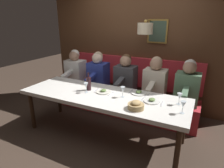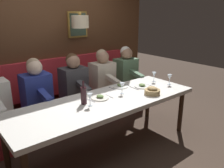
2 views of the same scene
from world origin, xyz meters
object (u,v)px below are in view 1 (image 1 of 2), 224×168
diner_farthest (75,69)px  wine_glass_1 (183,105)px  diner_middle (125,76)px  diner_far (98,72)px  bread_bowl (136,105)px  wine_bottle (89,83)px  dining_table (102,98)px  wine_glass_2 (123,90)px  diner_nearest (187,84)px  diner_near (155,80)px  wine_glass_0 (180,97)px  wine_glass_3 (86,86)px

diner_farthest → wine_glass_1: diner_farthest is taller
diner_middle → diner_far: 0.62m
bread_bowl → wine_bottle: bearing=71.5°
dining_table → wine_glass_2: (0.05, -0.33, 0.18)m
bread_bowl → wine_glass_1: bearing=-76.3°
diner_far → wine_glass_1: (-0.99, -1.80, 0.04)m
diner_nearest → diner_far: size_ratio=1.00×
diner_near → wine_bottle: size_ratio=2.64×
diner_farthest → wine_glass_0: (-0.73, -2.31, 0.04)m
dining_table → diner_far: bearing=34.0°
wine_glass_0 → diner_near: bearing=35.6°
diner_middle → diner_near: bearing=-90.0°
wine_bottle → bread_bowl: 0.99m
diner_nearest → bread_bowl: (-1.12, 0.52, -0.03)m
dining_table → diner_middle: bearing=-1.7°
wine_glass_2 → wine_bottle: 0.63m
diner_farthest → wine_glass_2: (-0.83, -1.50, 0.04)m
diner_middle → wine_glass_1: (-0.99, -1.18, 0.04)m
wine_glass_3 → diner_farthest: bearing=44.4°
wine_glass_0 → dining_table: bearing=97.7°
wine_glass_1 → wine_bottle: (0.18, 1.51, -0.00)m
wine_glass_2 → wine_bottle: wine_bottle is taller
wine_glass_3 → bread_bowl: (-0.21, -0.92, -0.07)m
diner_middle → wine_glass_2: bearing=-160.2°
diner_far → bread_bowl: diner_far is taller
diner_near → wine_glass_0: size_ratio=4.82×
wine_glass_2 → diner_middle: bearing=19.8°
wine_glass_0 → wine_glass_1: 0.27m
diner_farthest → bread_bowl: bearing=-121.7°
wine_glass_1 → wine_glass_3: bearing=87.4°
diner_farthest → wine_bottle: 1.19m
diner_nearest → wine_glass_0: bearing=177.2°
diner_near → bread_bowl: (-1.12, -0.03, -0.03)m
diner_nearest → diner_near: bearing=90.0°
diner_nearest → wine_bottle: diner_nearest is taller
diner_far → bread_bowl: size_ratio=3.60×
wine_glass_0 → wine_bottle: bearing=93.2°
wine_bottle → diner_farthest: bearing=47.3°
diner_near → diner_far: same height
wine_glass_1 → wine_glass_2: same height
diner_farthest → wine_glass_3: diner_farthest is taller
diner_middle → bread_bowl: size_ratio=3.60×
diner_nearest → diner_near: size_ratio=1.00×
diner_nearest → wine_glass_2: 1.18m
wine_glass_3 → bread_bowl: 0.94m
diner_middle → wine_glass_2: 0.89m
wine_glass_2 → bread_bowl: (-0.29, -0.31, -0.07)m
wine_glass_3 → wine_bottle: bearing=11.2°
diner_nearest → dining_table: bearing=127.1°
diner_middle → diner_far: (0.00, 0.62, 0.00)m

